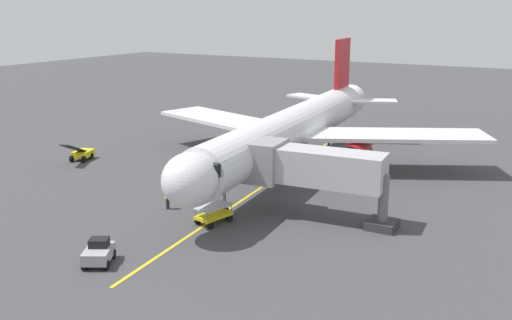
# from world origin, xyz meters

# --- Properties ---
(ground_plane) EXTENTS (220.00, 220.00, 0.00)m
(ground_plane) POSITION_xyz_m (0.00, 0.00, 0.00)
(ground_plane) COLOR #424244
(apron_lead_in_line) EXTENTS (3.54, 39.88, 0.01)m
(apron_lead_in_line) POSITION_xyz_m (-1.05, 7.42, 0.01)
(apron_lead_in_line) COLOR yellow
(apron_lead_in_line) RESTS_ON ground
(airplane) EXTENTS (34.69, 40.35, 11.50)m
(airplane) POSITION_xyz_m (-1.03, 1.14, 4.00)
(airplane) COLOR white
(airplane) RESTS_ON ground
(jet_bridge) EXTENTS (11.50, 3.75, 5.40)m
(jet_bridge) POSITION_xyz_m (-7.31, 11.94, 3.76)
(jet_bridge) COLOR #B7B7BC
(jet_bridge) RESTS_ON ground
(ground_crew_marshaller) EXTENTS (0.37, 0.46, 1.71)m
(ground_crew_marshaller) POSITION_xyz_m (2.54, 15.54, 0.89)
(ground_crew_marshaller) COLOR #23232D
(ground_crew_marshaller) RESTS_ON ground
(tug_portside) EXTENTS (2.43, 2.74, 1.50)m
(tug_portside) POSITION_xyz_m (0.09, 25.34, 0.70)
(tug_portside) COLOR #9E9EA3
(tug_portside) RESTS_ON ground
(belt_loader_starboard_side) EXTENTS (2.48, 4.73, 2.32)m
(belt_loader_starboard_side) POSITION_xyz_m (19.12, 8.10, 0.71)
(belt_loader_starboard_side) COLOR yellow
(belt_loader_starboard_side) RESTS_ON ground
(baggage_cart_rear_apron) EXTENTS (2.02, 2.84, 1.27)m
(baggage_cart_rear_apron) POSITION_xyz_m (-2.13, 16.27, 0.66)
(baggage_cart_rear_apron) COLOR yellow
(baggage_cart_rear_apron) RESTS_ON ground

